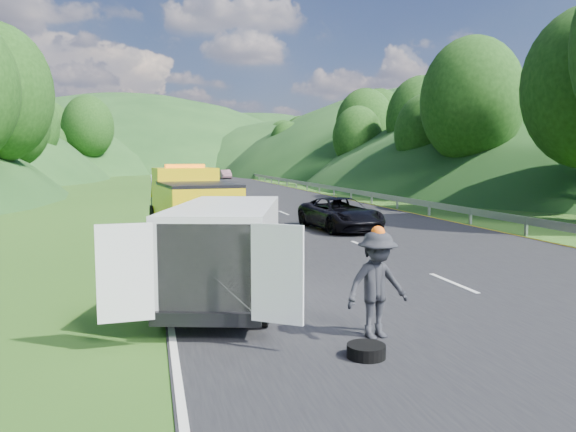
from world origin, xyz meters
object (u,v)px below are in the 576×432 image
object	(u,v)px
tow_truck	(191,202)
spare_tire	(366,358)
suitcase	(166,267)
white_van	(227,247)
passing_suv	(340,230)
worker	(376,339)
child	(205,283)
woman	(172,270)

from	to	relation	value
tow_truck	spare_tire	bearing A→B (deg)	-90.10
suitcase	spare_tire	distance (m)	7.21
white_van	passing_suv	size ratio (longest dim) A/B	1.31
tow_truck	spare_tire	size ratio (longest dim) A/B	11.23
worker	suitcase	size ratio (longest dim) A/B	3.05
spare_tire	child	bearing A→B (deg)	107.97
spare_tire	worker	bearing A→B (deg)	58.37
worker	spare_tire	size ratio (longest dim) A/B	3.04
worker	suitcase	xyz separation A→B (m)	(-3.37, 5.77, 0.30)
worker	passing_suv	distance (m)	14.46
woman	passing_suv	bearing A→B (deg)	-67.21
spare_tire	passing_suv	size ratio (longest dim) A/B	0.12
suitcase	spare_tire	size ratio (longest dim) A/B	1.00
suitcase	spare_tire	world-z (taller)	suitcase
passing_suv	woman	bearing A→B (deg)	-142.35
white_van	woman	size ratio (longest dim) A/B	4.03
child	passing_suv	size ratio (longest dim) A/B	0.21
child	passing_suv	world-z (taller)	passing_suv
woman	suitcase	size ratio (longest dim) A/B	2.64
child	worker	bearing A→B (deg)	-23.55
white_van	child	distance (m)	2.43
white_van	worker	size ratio (longest dim) A/B	3.50
tow_truck	child	world-z (taller)	tow_truck
tow_truck	passing_suv	world-z (taller)	tow_truck
tow_truck	spare_tire	distance (m)	13.97
worker	suitcase	bearing A→B (deg)	108.31
suitcase	white_van	bearing A→B (deg)	-66.42
child	spare_tire	bearing A→B (deg)	-31.36
worker	suitcase	world-z (taller)	worker
white_van	worker	world-z (taller)	white_van
child	spare_tire	xyz separation A→B (m)	(1.92, -5.92, 0.00)
tow_truck	suitcase	xyz separation A→B (m)	(-1.19, -7.18, -1.08)
child	passing_suv	xyz separation A→B (m)	(6.61, 8.78, 0.00)
child	suitcase	bearing A→B (deg)	-176.53
worker	passing_suv	world-z (taller)	worker
worker	spare_tire	xyz separation A→B (m)	(-0.53, -0.85, 0.00)
tow_truck	suitcase	distance (m)	7.35
white_van	suitcase	xyz separation A→B (m)	(-1.22, 2.79, -0.90)
white_van	spare_tire	world-z (taller)	white_van
passing_suv	worker	bearing A→B (deg)	-112.83
woman	tow_truck	bearing A→B (deg)	-30.21
tow_truck	white_van	world-z (taller)	tow_truck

